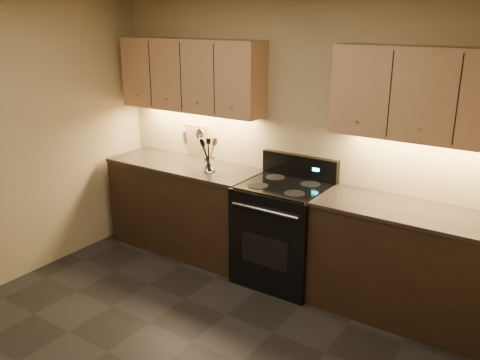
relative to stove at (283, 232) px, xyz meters
name	(u,v)px	position (x,y,z in m)	size (l,w,h in m)	color
wall_back	(295,136)	(-0.08, 0.32, 0.82)	(4.00, 0.04, 2.60)	tan
counter_left	(185,206)	(-1.18, 0.02, -0.01)	(1.62, 0.62, 0.93)	black
counter_right	(404,263)	(1.10, 0.02, -0.01)	(1.46, 0.62, 0.93)	black
stove	(283,232)	(0.00, 0.00, 0.00)	(0.76, 0.68, 1.14)	black
upper_cab_left	(191,75)	(-1.18, 0.17, 1.32)	(1.60, 0.30, 0.70)	tan
upper_cab_right	(428,95)	(1.10, 0.17, 1.32)	(1.44, 0.30, 0.70)	tan
outlet_plate	(187,137)	(-1.38, 0.31, 0.64)	(0.09, 0.01, 0.12)	#B2B5BA
utensil_crock	(209,165)	(-0.80, -0.05, 0.51)	(0.14, 0.14, 0.13)	white
cutting_board	(198,141)	(-1.20, 0.28, 0.63)	(0.28, 0.02, 0.36)	tan
wooden_spoon	(206,153)	(-0.84, -0.05, 0.63)	(0.06, 0.06, 0.32)	tan
black_spoon	(210,152)	(-0.81, -0.02, 0.63)	(0.06, 0.06, 0.33)	black
black_turner	(208,154)	(-0.80, -0.07, 0.63)	(0.08, 0.08, 0.32)	black
steel_spatula	(212,151)	(-0.77, -0.05, 0.66)	(0.08, 0.08, 0.39)	silver
steel_skimmer	(212,151)	(-0.77, -0.05, 0.66)	(0.09, 0.09, 0.39)	silver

